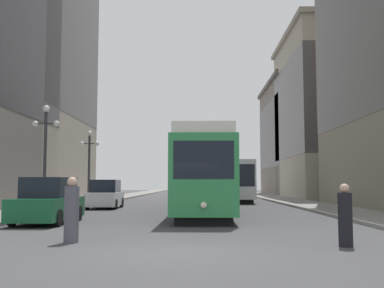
{
  "coord_description": "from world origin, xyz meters",
  "views": [
    {
      "loc": [
        0.56,
        -10.58,
        1.58
      ],
      "look_at": [
        0.23,
        9.14,
        3.28
      ],
      "focal_mm": 42.84,
      "sensor_mm": 36.0,
      "label": 1
    }
  ],
  "objects_px": {
    "pedestrian_crossing_near": "(345,217)",
    "lamp_post_left_near": "(45,141)",
    "parked_car_left_mid": "(48,202)",
    "parked_car_left_near": "(106,195)",
    "lamp_post_left_far": "(89,155)",
    "transit_bus": "(236,179)",
    "streetcar": "(204,173)",
    "pedestrian_crossing_far": "(72,212)"
  },
  "relations": [
    {
      "from": "pedestrian_crossing_near",
      "to": "lamp_post_left_far",
      "type": "xyz_separation_m",
      "value": [
        -11.57,
        20.96,
        2.86
      ]
    },
    {
      "from": "transit_bus",
      "to": "pedestrian_crossing_far",
      "type": "distance_m",
      "value": 29.13
    },
    {
      "from": "lamp_post_left_near",
      "to": "parked_car_left_mid",
      "type": "bearing_deg",
      "value": -69.3
    },
    {
      "from": "streetcar",
      "to": "lamp_post_left_far",
      "type": "bearing_deg",
      "value": 132.08
    },
    {
      "from": "lamp_post_left_far",
      "to": "parked_car_left_near",
      "type": "bearing_deg",
      "value": -60.0
    },
    {
      "from": "streetcar",
      "to": "lamp_post_left_far",
      "type": "distance_m",
      "value": 12.36
    },
    {
      "from": "parked_car_left_near",
      "to": "transit_bus",
      "type": "bearing_deg",
      "value": 49.42
    },
    {
      "from": "pedestrian_crossing_far",
      "to": "streetcar",
      "type": "bearing_deg",
      "value": -142.34
    },
    {
      "from": "parked_car_left_near",
      "to": "parked_car_left_mid",
      "type": "distance_m",
      "value": 11.1
    },
    {
      "from": "parked_car_left_mid",
      "to": "pedestrian_crossing_near",
      "type": "relative_size",
      "value": 2.75
    },
    {
      "from": "parked_car_left_mid",
      "to": "lamp_post_left_far",
      "type": "distance_m",
      "value": 14.77
    },
    {
      "from": "parked_car_left_near",
      "to": "pedestrian_crossing_far",
      "type": "distance_m",
      "value": 17.14
    },
    {
      "from": "parked_car_left_mid",
      "to": "pedestrian_crossing_near",
      "type": "xyz_separation_m",
      "value": [
        9.67,
        -6.57,
        -0.11
      ]
    },
    {
      "from": "parked_car_left_mid",
      "to": "pedestrian_crossing_near",
      "type": "bearing_deg",
      "value": -33.53
    },
    {
      "from": "parked_car_left_near",
      "to": "lamp_post_left_far",
      "type": "height_order",
      "value": "lamp_post_left_far"
    },
    {
      "from": "pedestrian_crossing_near",
      "to": "lamp_post_left_near",
      "type": "distance_m",
      "value": 16.66
    },
    {
      "from": "transit_bus",
      "to": "lamp_post_left_far",
      "type": "distance_m",
      "value": 13.88
    },
    {
      "from": "parked_car_left_mid",
      "to": "lamp_post_left_near",
      "type": "distance_m",
      "value": 6.11
    },
    {
      "from": "parked_car_left_near",
      "to": "lamp_post_left_near",
      "type": "height_order",
      "value": "lamp_post_left_near"
    },
    {
      "from": "streetcar",
      "to": "pedestrian_crossing_far",
      "type": "height_order",
      "value": "streetcar"
    },
    {
      "from": "parked_car_left_mid",
      "to": "pedestrian_crossing_far",
      "type": "bearing_deg",
      "value": -65.62
    },
    {
      "from": "streetcar",
      "to": "parked_car_left_mid",
      "type": "bearing_deg",
      "value": -139.61
    },
    {
      "from": "lamp_post_left_near",
      "to": "transit_bus",
      "type": "bearing_deg",
      "value": 57.41
    },
    {
      "from": "streetcar",
      "to": "pedestrian_crossing_far",
      "type": "bearing_deg",
      "value": -107.76
    },
    {
      "from": "transit_bus",
      "to": "lamp_post_left_near",
      "type": "bearing_deg",
      "value": -120.73
    },
    {
      "from": "parked_car_left_mid",
      "to": "lamp_post_left_near",
      "type": "relative_size",
      "value": 0.79
    },
    {
      "from": "lamp_post_left_far",
      "to": "parked_car_left_mid",
      "type": "bearing_deg",
      "value": -82.47
    },
    {
      "from": "streetcar",
      "to": "pedestrian_crossing_near",
      "type": "relative_size",
      "value": 8.72
    },
    {
      "from": "streetcar",
      "to": "parked_car_left_mid",
      "type": "relative_size",
      "value": 3.17
    },
    {
      "from": "pedestrian_crossing_near",
      "to": "parked_car_left_mid",
      "type": "bearing_deg",
      "value": 112.24
    },
    {
      "from": "parked_car_left_near",
      "to": "pedestrian_crossing_far",
      "type": "bearing_deg",
      "value": -82.83
    },
    {
      "from": "streetcar",
      "to": "parked_car_left_near",
      "type": "xyz_separation_m",
      "value": [
        -6.23,
        5.9,
        -1.26
      ]
    },
    {
      "from": "pedestrian_crossing_near",
      "to": "parked_car_left_near",
      "type": "bearing_deg",
      "value": 85.14
    },
    {
      "from": "parked_car_left_mid",
      "to": "pedestrian_crossing_far",
      "type": "distance_m",
      "value": 6.39
    },
    {
      "from": "parked_car_left_near",
      "to": "streetcar",
      "type": "bearing_deg",
      "value": -44.88
    },
    {
      "from": "transit_bus",
      "to": "streetcar",
      "type": "bearing_deg",
      "value": -98.06
    },
    {
      "from": "streetcar",
      "to": "pedestrian_crossing_near",
      "type": "height_order",
      "value": "streetcar"
    },
    {
      "from": "streetcar",
      "to": "parked_car_left_near",
      "type": "bearing_deg",
      "value": 137.15
    },
    {
      "from": "parked_car_left_mid",
      "to": "lamp_post_left_far",
      "type": "height_order",
      "value": "lamp_post_left_far"
    },
    {
      "from": "pedestrian_crossing_far",
      "to": "lamp_post_left_far",
      "type": "height_order",
      "value": "lamp_post_left_far"
    },
    {
      "from": "pedestrian_crossing_far",
      "to": "lamp_post_left_near",
      "type": "relative_size",
      "value": 0.32
    },
    {
      "from": "streetcar",
      "to": "transit_bus",
      "type": "relative_size",
      "value": 1.2
    }
  ]
}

